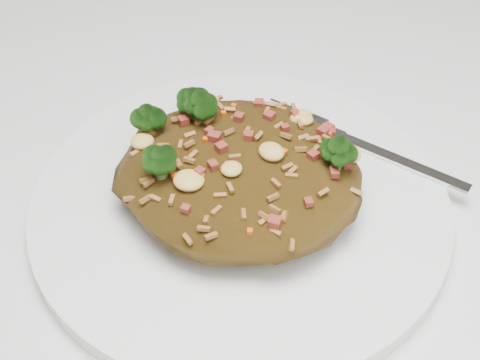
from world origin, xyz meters
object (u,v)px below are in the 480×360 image
plate (240,204)px  fork (370,149)px  dining_table (257,245)px  fried_rice (239,164)px

plate → fork: fork is taller
dining_table → fried_rice: fried_rice is taller
plate → fried_rice: 0.04m
dining_table → fork: 0.13m
fork → plate: bearing=-119.8°
plate → fork: size_ratio=1.74×
dining_table → plate: plate is taller
dining_table → plate: 0.11m
dining_table → fried_rice: (-0.00, -0.05, 0.13)m
dining_table → plate: bearing=-90.3°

